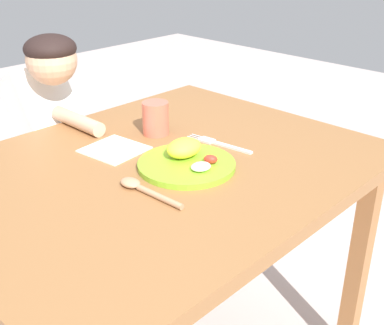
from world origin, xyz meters
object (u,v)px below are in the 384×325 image
object	(u,v)px
plate	(187,160)
spoon	(142,188)
person	(48,168)
fork	(219,144)
drinking_cup	(156,118)

from	to	relation	value
plate	spoon	world-z (taller)	plate
spoon	person	xyz separation A→B (m)	(0.13, 0.65, -0.21)
plate	person	bearing A→B (deg)	93.61
fork	person	size ratio (longest dim) A/B	0.20
plate	drinking_cup	xyz separation A→B (m)	(0.09, 0.22, 0.03)
spoon	person	world-z (taller)	person
plate	spoon	distance (m)	0.17
plate	person	distance (m)	0.67
drinking_cup	spoon	bearing A→B (deg)	-137.64
fork	drinking_cup	size ratio (longest dim) A/B	2.16
fork	drinking_cup	distance (m)	0.20
spoon	person	size ratio (longest dim) A/B	0.19
spoon	person	bearing A→B (deg)	-13.22
fork	spoon	distance (m)	0.33
person	drinking_cup	bearing A→B (deg)	107.89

